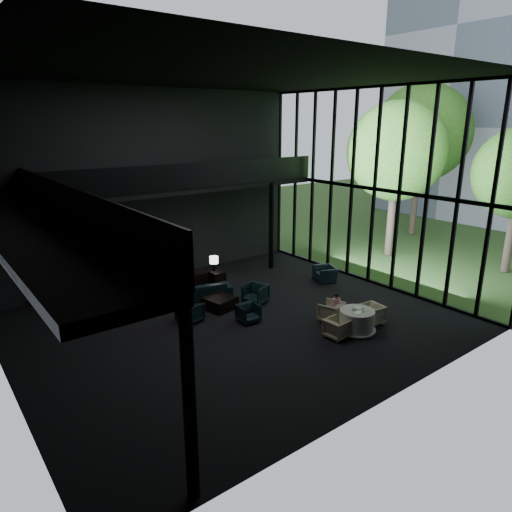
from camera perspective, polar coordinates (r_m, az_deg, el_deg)
floor at (r=15.90m, az=-2.41°, el=-8.27°), size 14.00×12.00×0.02m
ceiling at (r=14.50m, az=-2.81°, el=21.79°), size 14.00×12.00×0.02m
wall_back at (r=19.84m, az=-12.70°, el=8.41°), size 14.00×0.04×8.00m
wall_front at (r=10.46m, az=16.63°, el=1.04°), size 14.00×0.04×8.00m
curtain_wall at (r=19.46m, az=14.59°, el=8.13°), size 0.20×12.00×8.00m
mezzanine_left at (r=12.35m, az=-26.07°, el=2.35°), size 2.00×12.00×0.25m
mezzanine_back at (r=19.40m, az=-8.73°, el=8.44°), size 12.00×2.00×0.25m
railing_left at (r=12.45m, az=-21.93°, el=5.78°), size 0.06×12.00×1.00m
railing_back at (r=18.46m, az=-7.27°, el=9.98°), size 12.00×0.06×1.00m
column_sw at (r=8.37m, az=-8.33°, el=-17.56°), size 0.24×0.24×4.00m
column_nw at (r=18.44m, az=-26.05°, el=0.15°), size 0.24×0.24×4.00m
column_ne at (r=21.05m, az=1.94°, el=3.72°), size 0.24×0.24×4.00m
tree_near at (r=23.76m, az=17.16°, el=12.37°), size 4.80×4.80×7.65m
tree_far at (r=28.98m, az=19.98°, el=14.24°), size 5.60×5.60×8.80m
console at (r=18.60m, az=-9.32°, el=-3.55°), size 2.21×0.50×0.70m
bronze_urn at (r=18.23m, az=-9.32°, el=-0.86°), size 0.73×0.73×1.36m
side_table_left at (r=17.84m, az=-13.55°, el=-5.04°), size 0.45×0.45×0.50m
table_lamp_left at (r=17.81m, az=-14.04°, el=-2.66°), size 0.39×0.39×0.65m
side_table_right at (r=19.23m, az=-4.88°, el=-2.85°), size 0.56×0.56×0.61m
table_lamp_right at (r=19.17m, az=-5.29°, el=-0.56°), size 0.37×0.37×0.62m
sofa at (r=17.92m, az=-6.55°, el=-3.91°), size 2.34×1.23×0.88m
lounge_armchair_west at (r=15.96m, az=-8.24°, el=-6.82°), size 0.85×0.89×0.77m
lounge_armchair_east at (r=17.33m, az=-0.09°, el=-4.58°), size 0.99×1.03×0.85m
lounge_armchair_south at (r=15.80m, az=-0.95°, el=-7.20°), size 0.63×0.60×0.62m
window_armchair at (r=19.94m, az=8.69°, el=-2.03°), size 0.85×1.03×0.77m
coffee_table at (r=16.95m, az=-4.55°, el=-5.87°), size 1.17×1.17×0.44m
dining_table at (r=15.46m, az=12.46°, el=-8.10°), size 1.29×1.29×0.75m
dining_chair_north at (r=16.05m, az=9.37°, el=-6.79°), size 0.90×0.87×0.75m
dining_chair_east at (r=16.13m, az=14.20°, el=-7.01°), size 0.73×0.77×0.72m
dining_chair_west at (r=14.95m, az=10.09°, el=-8.90°), size 0.61×0.64×0.63m
child at (r=15.92m, az=10.03°, el=-5.61°), size 0.27×0.27×0.58m
plate_a at (r=15.10m, az=12.59°, el=-6.93°), size 0.28×0.28×0.01m
plate_b at (r=15.49m, az=12.56°, el=-6.31°), size 0.26×0.26×0.01m
saucer at (r=15.37m, az=13.67°, el=-6.59°), size 0.17×0.17×0.01m
coffee_cup at (r=15.39m, az=13.18°, el=-6.37°), size 0.10×0.10×0.06m
cereal_bowl at (r=15.30m, az=12.17°, el=-6.45°), size 0.17×0.17×0.09m
cream_pot at (r=15.18m, az=13.24°, el=-6.73°), size 0.06×0.06×0.07m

